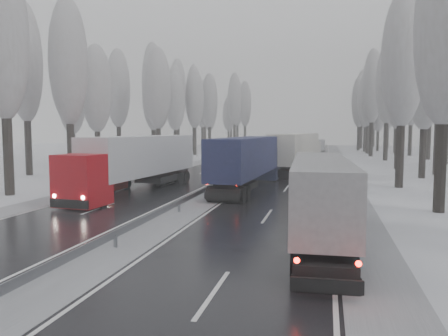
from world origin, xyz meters
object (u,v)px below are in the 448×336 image
at_px(truck_cream_box, 297,150).
at_px(truck_grey_tarp, 320,191).
at_px(truck_red_white, 136,160).
at_px(truck_blue_box, 249,159).
at_px(truck_red_red, 147,158).
at_px(box_truck_distant, 320,145).

bearing_deg(truck_cream_box, truck_grey_tarp, -76.66).
distance_m(truck_cream_box, truck_red_white, 21.24).
bearing_deg(truck_grey_tarp, truck_cream_box, 93.14).
xyz_separation_m(truck_grey_tarp, truck_cream_box, (-2.92, 29.10, 0.47)).
distance_m(truck_blue_box, truck_red_red, 11.07).
xyz_separation_m(truck_blue_box, truck_red_white, (-8.09, -4.02, 0.07)).
distance_m(truck_grey_tarp, truck_cream_box, 29.25).
bearing_deg(truck_grey_tarp, truck_blue_box, 108.91).
height_order(truck_blue_box, truck_cream_box, truck_cream_box).
bearing_deg(truck_red_white, truck_blue_box, 31.35).
distance_m(truck_blue_box, truck_cream_box, 14.41).
xyz_separation_m(box_truck_distant, truck_red_red, (-15.00, -65.03, 0.83)).
distance_m(truck_grey_tarp, truck_red_red, 24.75).
relative_size(truck_blue_box, truck_red_red, 1.14).
bearing_deg(truck_red_red, truck_blue_box, -14.19).
height_order(truck_blue_box, box_truck_distant, truck_blue_box).
relative_size(box_truck_distant, truck_red_red, 0.49).
xyz_separation_m(truck_grey_tarp, truck_red_red, (-16.40, 18.53, 0.06)).
xyz_separation_m(truck_blue_box, box_truck_distant, (4.51, 68.56, -1.15)).
height_order(truck_grey_tarp, truck_red_white, truck_red_white).
xyz_separation_m(box_truck_distant, truck_red_white, (-12.61, -72.59, 1.22)).
xyz_separation_m(truck_blue_box, truck_red_red, (-10.49, 3.53, -0.31)).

